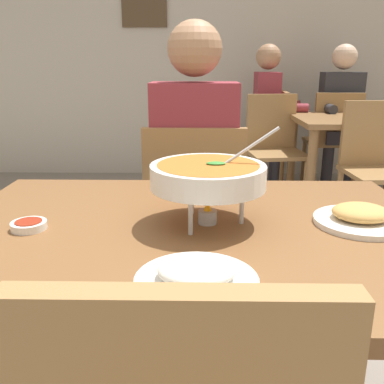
{
  "coord_description": "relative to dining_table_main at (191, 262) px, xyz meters",
  "views": [
    {
      "loc": [
        0.02,
        -1.03,
        1.14
      ],
      "look_at": [
        0.0,
        0.15,
        0.78
      ],
      "focal_mm": 39.77,
      "sensor_mm": 36.0,
      "label": 1
    }
  ],
  "objects": [
    {
      "name": "cafe_rear_partition",
      "position": [
        0.0,
        3.49,
        0.87
      ],
      "size": [
        10.0,
        0.1,
        3.0
      ],
      "primitive_type": "cube",
      "color": "#BCB2A3",
      "rests_on": "ground_plane"
    },
    {
      "name": "dining_table_main",
      "position": [
        0.0,
        0.0,
        0.0
      ],
      "size": [
        1.29,
        0.93,
        0.73
      ],
      "color": "brown",
      "rests_on": "ground_plane"
    },
    {
      "name": "chair_diner_main",
      "position": [
        -0.0,
        0.75,
        -0.12
      ],
      "size": [
        0.44,
        0.44,
        0.9
      ],
      "color": "olive",
      "rests_on": "ground_plane"
    },
    {
      "name": "diner_main",
      "position": [
        0.0,
        0.78,
        0.11
      ],
      "size": [
        0.4,
        0.45,
        1.31
      ],
      "color": "#2D2D38",
      "rests_on": "ground_plane"
    },
    {
      "name": "curry_bowl",
      "position": [
        0.04,
        0.03,
        0.23
      ],
      "size": [
        0.33,
        0.3,
        0.26
      ],
      "color": "silver",
      "rests_on": "dining_table_main"
    },
    {
      "name": "rice_plate",
      "position": [
        0.02,
        -0.3,
        0.12
      ],
      "size": [
        0.24,
        0.24,
        0.06
      ],
      "color": "white",
      "rests_on": "dining_table_main"
    },
    {
      "name": "appetizer_plate",
      "position": [
        0.45,
        0.03,
        0.12
      ],
      "size": [
        0.24,
        0.24,
        0.06
      ],
      "color": "white",
      "rests_on": "dining_table_main"
    },
    {
      "name": "sauce_dish",
      "position": [
        -0.42,
        -0.02,
        0.11
      ],
      "size": [
        0.09,
        0.09,
        0.02
      ],
      "color": "white",
      "rests_on": "dining_table_main"
    },
    {
      "name": "dining_table_far",
      "position": [
        1.28,
        2.36,
        -0.03
      ],
      "size": [
        1.0,
        0.8,
        0.73
      ],
      "color": "brown",
      "rests_on": "ground_plane"
    },
    {
      "name": "chair_bg_left",
      "position": [
        0.69,
        2.94,
        -0.12
      ],
      "size": [
        0.47,
        0.47,
        0.9
      ],
      "color": "olive",
      "rests_on": "ground_plane"
    },
    {
      "name": "chair_bg_middle",
      "position": [
        1.25,
        2.86,
        -0.12
      ],
      "size": [
        0.45,
        0.45,
        0.9
      ],
      "color": "olive",
      "rests_on": "ground_plane"
    },
    {
      "name": "chair_bg_right",
      "position": [
        1.23,
        1.85,
        -0.12
      ],
      "size": [
        0.47,
        0.47,
        0.9
      ],
      "color": "olive",
      "rests_on": "ground_plane"
    },
    {
      "name": "chair_bg_window",
      "position": [
        0.64,
        2.49,
        -0.12
      ],
      "size": [
        0.49,
        0.49,
        0.9
      ],
      "color": "olive",
      "rests_on": "ground_plane"
    },
    {
      "name": "patron_bg_left",
      "position": [
        0.66,
        2.9,
        0.11
      ],
      "size": [
        0.45,
        0.4,
        1.31
      ],
      "color": "#2D2D38",
      "rests_on": "ground_plane"
    },
    {
      "name": "patron_bg_middle",
      "position": [
        1.3,
        2.9,
        0.11
      ],
      "size": [
        0.4,
        0.45,
        1.31
      ],
      "color": "#2D2D38",
      "rests_on": "ground_plane"
    }
  ]
}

